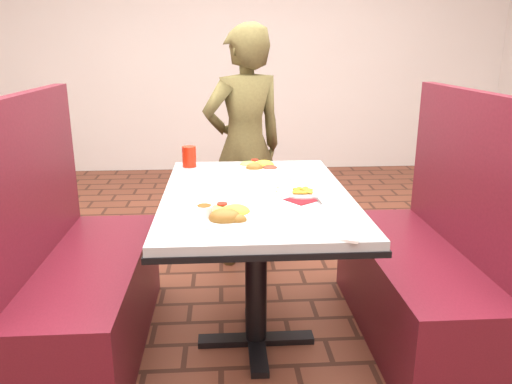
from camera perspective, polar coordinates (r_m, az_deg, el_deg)
dining_table at (r=2.20m, az=0.00°, el=-2.40°), size 0.81×1.21×0.75m
booth_bench_left at (r=2.42m, az=-19.56°, el=-9.98°), size 0.47×1.20×1.17m
booth_bench_right at (r=2.51m, az=18.77°, el=-8.91°), size 0.47×1.20×1.17m
diner_person at (r=3.12m, az=-1.32°, el=5.03°), size 0.64×0.55×1.49m
near_dinner_plate at (r=1.83m, az=-3.43°, el=-2.25°), size 0.27×0.27×0.08m
far_dinner_plate at (r=2.58m, az=0.37°, el=3.16°), size 0.26×0.26×0.07m
plantain_plate at (r=2.14m, az=5.32°, el=-0.02°), size 0.16×0.16×0.02m
maroon_napkin at (r=2.07m, az=5.20°, el=-0.91°), size 0.15×0.15×0.00m
spoon_utensil at (r=2.06m, az=7.09°, el=-0.90°), size 0.02×0.12×0.00m
red_tumbler at (r=2.64m, az=-7.65°, el=4.03°), size 0.07×0.07×0.11m
paper_napkin at (r=1.72m, az=8.93°, el=-4.58°), size 0.21×0.19×0.01m
knife_utensil at (r=1.82m, az=-1.67°, el=-2.97°), size 0.05×0.17×0.00m
fork_utensil at (r=1.85m, az=-1.32°, el=-2.61°), size 0.02×0.17×0.00m
lettuce_shreds at (r=2.23m, az=0.92°, el=0.48°), size 0.28×0.32×0.00m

